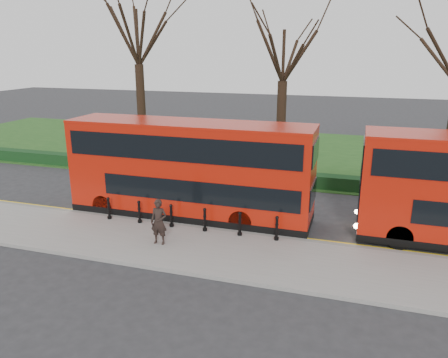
% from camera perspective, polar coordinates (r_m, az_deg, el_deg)
% --- Properties ---
extents(ground, '(120.00, 120.00, 0.00)m').
position_cam_1_polar(ground, '(20.62, -3.41, -5.45)').
color(ground, '#28282B').
rests_on(ground, ground).
extents(pavement, '(60.00, 4.00, 0.15)m').
position_cam_1_polar(pavement, '(18.05, -6.82, -8.61)').
color(pavement, gray).
rests_on(pavement, ground).
extents(kerb, '(60.00, 0.25, 0.16)m').
position_cam_1_polar(kerb, '(19.73, -4.45, -6.28)').
color(kerb, slate).
rests_on(kerb, ground).
extents(grass_verge, '(60.00, 18.00, 0.06)m').
position_cam_1_polar(grass_verge, '(34.42, 5.47, 3.60)').
color(grass_verge, '#1E4918').
rests_on(grass_verge, ground).
extents(hedge, '(60.00, 0.90, 0.80)m').
position_cam_1_polar(hedge, '(26.60, 1.76, 0.60)').
color(hedge, black).
rests_on(hedge, ground).
extents(yellow_line_outer, '(60.00, 0.10, 0.01)m').
position_cam_1_polar(yellow_line_outer, '(20.01, -4.12, -6.14)').
color(yellow_line_outer, yellow).
rests_on(yellow_line_outer, ground).
extents(yellow_line_inner, '(60.00, 0.10, 0.01)m').
position_cam_1_polar(yellow_line_inner, '(20.18, -3.92, -5.94)').
color(yellow_line_inner, yellow).
rests_on(yellow_line_inner, ground).
extents(tree_left, '(7.84, 7.84, 12.24)m').
position_cam_1_polar(tree_left, '(31.58, -11.27, 18.43)').
color(tree_left, black).
rests_on(tree_left, ground).
extents(tree_mid, '(6.77, 6.77, 10.58)m').
position_cam_1_polar(tree_mid, '(28.26, 7.81, 16.36)').
color(tree_mid, black).
rests_on(tree_mid, ground).
extents(bollard_row, '(8.02, 0.15, 1.00)m').
position_cam_1_polar(bollard_row, '(19.20, -4.75, -5.10)').
color(bollard_row, black).
rests_on(bollard_row, pavement).
extents(bus_lead, '(11.46, 2.63, 4.56)m').
position_cam_1_polar(bus_lead, '(20.43, -4.52, 1.13)').
color(bus_lead, '#B01708').
rests_on(bus_lead, ground).
extents(pedestrian, '(0.70, 0.48, 1.87)m').
position_cam_1_polar(pedestrian, '(17.76, -8.51, -5.55)').
color(pedestrian, black).
rests_on(pedestrian, pavement).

